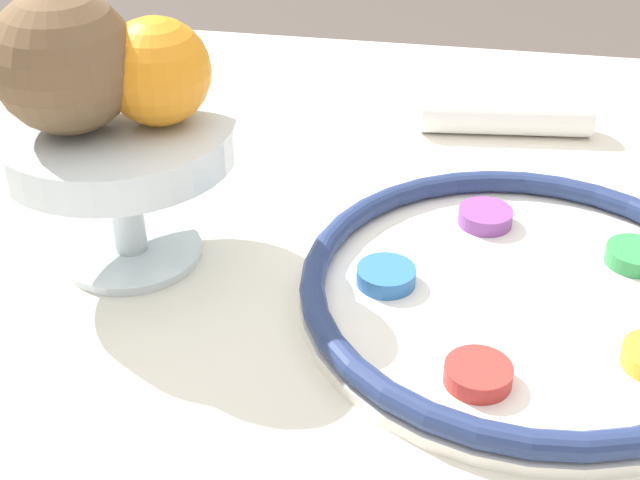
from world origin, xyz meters
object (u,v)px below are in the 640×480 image
object	(u,v)px
coconut	(64,62)
bread_plate	(88,107)
orange_fruit	(157,71)
napkin_roll	(506,117)
fruit_stand	(119,153)
seder_plate	(526,292)

from	to	relation	value
coconut	bread_plate	world-z (taller)	coconut
orange_fruit	bread_plate	size ratio (longest dim) A/B	0.51
coconut	bread_plate	size ratio (longest dim) A/B	0.66
orange_fruit	napkin_roll	xyz separation A→B (m)	(-0.28, -0.29, -0.15)
orange_fruit	fruit_stand	bearing A→B (deg)	11.47
seder_plate	bread_plate	bearing A→B (deg)	-30.06
orange_fruit	coconut	size ratio (longest dim) A/B	0.76
fruit_stand	orange_fruit	distance (m)	0.08
orange_fruit	napkin_roll	world-z (taller)	orange_fruit
orange_fruit	coconut	distance (m)	0.07
seder_plate	napkin_roll	xyz separation A→B (m)	(0.02, -0.31, 0.00)
seder_plate	bread_plate	size ratio (longest dim) A/B	2.17
orange_fruit	coconut	xyz separation A→B (m)	(0.06, 0.02, 0.01)
seder_plate	napkin_roll	bearing A→B (deg)	-86.84
fruit_stand	napkin_roll	xyz separation A→B (m)	(-0.31, -0.29, -0.08)
seder_plate	orange_fruit	size ratio (longest dim) A/B	4.27
seder_plate	coconut	size ratio (longest dim) A/B	3.26
bread_plate	napkin_roll	xyz separation A→B (m)	(-0.46, -0.03, 0.01)
orange_fruit	napkin_roll	distance (m)	0.42
orange_fruit	bread_plate	bearing A→B (deg)	-53.99
orange_fruit	bread_plate	xyz separation A→B (m)	(0.18, -0.25, -0.16)
coconut	napkin_roll	xyz separation A→B (m)	(-0.34, -0.31, -0.16)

